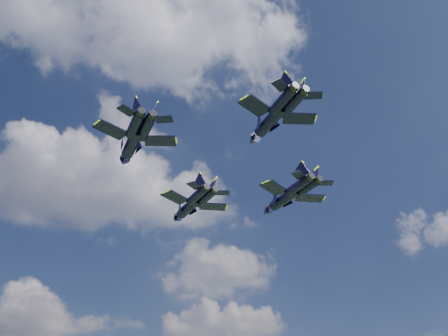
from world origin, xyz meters
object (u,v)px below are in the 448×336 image
Objects in this scene: jet_left at (132,144)px; jet_right at (283,199)px; jet_lead at (188,208)px; jet_slot at (269,122)px.

jet_right is (27.70, 10.78, -2.25)m from jet_left.
jet_left is 29.80m from jet_right.
jet_lead reaches higher than jet_right.
jet_left reaches higher than jet_slot.
jet_right is at bearing 7.11° from jet_left.
jet_left is at bearing -178.92° from jet_right.
jet_left is at bearing -138.12° from jet_lead.
jet_right is at bearing 54.64° from jet_slot.
jet_slot reaches higher than jet_right.
jet_right is at bearing -50.99° from jet_lead.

